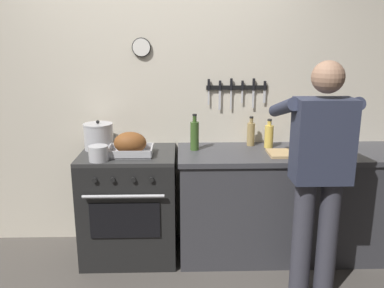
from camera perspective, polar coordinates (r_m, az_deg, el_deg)
wall_back at (r=3.56m, az=-5.01°, el=6.62°), size 6.00×0.13×2.60m
counter_block at (r=3.57m, az=14.75°, el=-7.93°), size 2.03×0.65×0.90m
stove at (r=3.46m, az=-8.72°, el=-8.39°), size 0.76×0.67×0.90m
person_cook at (r=2.86m, az=17.49°, el=-3.10°), size 0.51×0.63×1.66m
roasting_pan at (r=3.21m, az=-8.68°, el=-0.09°), size 0.35×0.26×0.19m
stock_pot at (r=3.43m, az=-13.00°, el=1.05°), size 0.24×0.24×0.24m
saucepan at (r=3.12m, az=-13.02°, el=-1.29°), size 0.15×0.15×0.12m
cutting_board at (r=3.30m, az=13.74°, el=-1.29°), size 0.36×0.24×0.02m
bottle_cooking_oil at (r=3.46m, az=10.76°, el=1.15°), size 0.07×0.07×0.24m
bottle_vinegar at (r=3.50m, az=8.28°, el=1.48°), size 0.07×0.07×0.25m
bottle_olive_oil at (r=3.32m, az=0.37°, el=1.27°), size 0.07×0.07×0.30m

